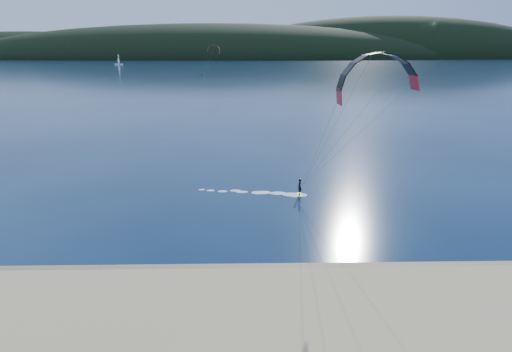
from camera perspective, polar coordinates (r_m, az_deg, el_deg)
The scene contains 6 objects.
ground at distance 24.90m, azimuth -9.79°, elevation -17.89°, with size 1800.00×1800.00×0.00m, color #061732.
wet_sand at distance 28.66m, azimuth -8.48°, elevation -12.76°, with size 220.00×2.50×0.10m.
headland at distance 765.72m, azimuth -1.47°, elevation 15.39°, with size 1200.00×310.00×140.00m.
kitesurfer_near at distance 38.08m, azimuth 14.96°, elevation 9.98°, with size 19.95×7.11×12.90m.
kitesurfer_far at distance 228.03m, azimuth -5.68°, elevation 16.11°, with size 10.77×4.82×15.53m.
sailboat at distance 443.93m, azimuth -17.78°, elevation 13.99°, with size 7.55×4.96×10.94m.
Camera 1 is at (3.60, -20.31, 13.95)m, focal length 30.09 mm.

